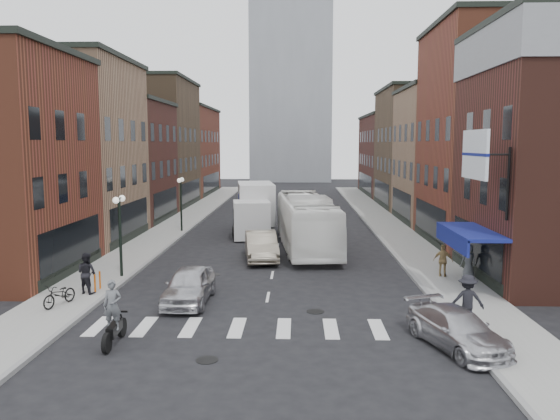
# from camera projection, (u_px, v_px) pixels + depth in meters

# --- Properties ---
(ground) EXTENTS (160.00, 160.00, 0.00)m
(ground) POSITION_uv_depth(u_px,v_px,m) (267.00, 304.00, 22.74)
(ground) COLOR black
(ground) RESTS_ON ground
(sidewalk_left) EXTENTS (3.00, 74.00, 0.15)m
(sidewalk_left) POSITION_uv_depth(u_px,v_px,m) (179.00, 224.00, 44.83)
(sidewalk_left) COLOR gray
(sidewalk_left) RESTS_ON ground
(sidewalk_right) EXTENTS (3.00, 74.00, 0.15)m
(sidewalk_right) POSITION_uv_depth(u_px,v_px,m) (386.00, 225.00, 44.28)
(sidewalk_right) COLOR gray
(sidewalk_right) RESTS_ON ground
(curb_left) EXTENTS (0.20, 74.00, 0.16)m
(curb_left) POSITION_uv_depth(u_px,v_px,m) (197.00, 225.00, 44.79)
(curb_left) COLOR gray
(curb_left) RESTS_ON ground
(curb_right) EXTENTS (0.20, 74.00, 0.16)m
(curb_right) POSITION_uv_depth(u_px,v_px,m) (368.00, 226.00, 44.33)
(curb_right) COLOR gray
(curb_right) RESTS_ON ground
(crosswalk_stripes) EXTENTS (12.00, 2.20, 0.01)m
(crosswalk_stripes) POSITION_uv_depth(u_px,v_px,m) (262.00, 328.00, 19.76)
(crosswalk_stripes) COLOR silver
(crosswalk_stripes) RESTS_ON ground
(bldg_left_mid_a) EXTENTS (10.30, 10.20, 12.30)m
(bldg_left_mid_a) POSITION_uv_depth(u_px,v_px,m) (54.00, 151.00, 36.36)
(bldg_left_mid_a) COLOR #9A7254
(bldg_left_mid_a) RESTS_ON ground
(bldg_left_mid_b) EXTENTS (10.30, 10.20, 10.30)m
(bldg_left_mid_b) POSITION_uv_depth(u_px,v_px,m) (107.00, 161.00, 46.41)
(bldg_left_mid_b) COLOR #472119
(bldg_left_mid_b) RESTS_ON ground
(bldg_left_far_a) EXTENTS (10.30, 12.20, 13.30)m
(bldg_left_far_a) POSITION_uv_depth(u_px,v_px,m) (143.00, 143.00, 57.14)
(bldg_left_far_a) COLOR #4D3926
(bldg_left_far_a) RESTS_ON ground
(bldg_left_far_b) EXTENTS (10.30, 16.20, 11.30)m
(bldg_left_far_b) POSITION_uv_depth(u_px,v_px,m) (173.00, 151.00, 71.15)
(bldg_left_far_b) COLOR brown
(bldg_left_far_b) RESTS_ON ground
(bldg_right_mid_a) EXTENTS (10.30, 10.20, 14.30)m
(bldg_right_mid_a) POSITION_uv_depth(u_px,v_px,m) (510.00, 136.00, 35.27)
(bldg_right_mid_a) COLOR brown
(bldg_right_mid_a) RESTS_ON ground
(bldg_right_mid_b) EXTENTS (10.30, 10.20, 11.30)m
(bldg_right_mid_b) POSITION_uv_depth(u_px,v_px,m) (463.00, 155.00, 45.37)
(bldg_right_mid_b) COLOR #9A7254
(bldg_right_mid_b) RESTS_ON ground
(bldg_right_far_a) EXTENTS (10.30, 12.20, 12.30)m
(bldg_right_far_a) POSITION_uv_depth(u_px,v_px,m) (431.00, 148.00, 56.22)
(bldg_right_far_a) COLOR #4D3926
(bldg_right_far_a) RESTS_ON ground
(bldg_right_far_b) EXTENTS (10.30, 16.20, 10.30)m
(bldg_right_far_b) POSITION_uv_depth(u_px,v_px,m) (404.00, 155.00, 70.23)
(bldg_right_far_b) COLOR #472119
(bldg_right_far_b) RESTS_ON ground
(awning_blue) EXTENTS (1.80, 5.00, 0.78)m
(awning_blue) POSITION_uv_depth(u_px,v_px,m) (467.00, 233.00, 24.61)
(awning_blue) COLOR navy
(awning_blue) RESTS_ON ground
(billboard_sign) EXTENTS (1.52, 3.00, 3.70)m
(billboard_sign) POSITION_uv_depth(u_px,v_px,m) (477.00, 156.00, 22.21)
(billboard_sign) COLOR black
(billboard_sign) RESTS_ON ground
(distant_tower) EXTENTS (14.00, 14.00, 50.00)m
(distant_tower) POSITION_uv_depth(u_px,v_px,m) (291.00, 40.00, 97.07)
(distant_tower) COLOR #9399A0
(distant_tower) RESTS_ON ground
(streetlamp_near) EXTENTS (0.32, 1.22, 4.11)m
(streetlamp_near) POSITION_uv_depth(u_px,v_px,m) (120.00, 220.00, 26.59)
(streetlamp_near) COLOR black
(streetlamp_near) RESTS_ON ground
(streetlamp_far) EXTENTS (0.32, 1.22, 4.11)m
(streetlamp_far) POSITION_uv_depth(u_px,v_px,m) (181.00, 194.00, 40.48)
(streetlamp_far) COLOR black
(streetlamp_far) RESTS_ON ground
(bike_rack) EXTENTS (0.08, 0.68, 0.80)m
(bike_rack) POSITION_uv_depth(u_px,v_px,m) (97.00, 282.00, 24.21)
(bike_rack) COLOR #D8590C
(bike_rack) RESTS_ON sidewalk_left
(box_truck) EXTENTS (3.26, 8.65, 3.65)m
(box_truck) POSITION_uv_depth(u_px,v_px,m) (255.00, 209.00, 40.55)
(box_truck) COLOR silver
(box_truck) RESTS_ON ground
(motorcycle_rider) EXTENTS (0.63, 2.17, 2.21)m
(motorcycle_rider) POSITION_uv_depth(u_px,v_px,m) (113.00, 315.00, 17.95)
(motorcycle_rider) COLOR black
(motorcycle_rider) RESTS_ON ground
(transit_bus) EXTENTS (4.08, 12.51, 3.42)m
(transit_bus) POSITION_uv_depth(u_px,v_px,m) (306.00, 222.00, 34.37)
(transit_bus) COLOR white
(transit_bus) RESTS_ON ground
(sedan_left_near) EXTENTS (1.83, 4.41, 1.49)m
(sedan_left_near) POSITION_uv_depth(u_px,v_px,m) (189.00, 285.00, 22.83)
(sedan_left_near) COLOR silver
(sedan_left_near) RESTS_ON ground
(sedan_left_far) EXTENTS (2.35, 5.11, 1.62)m
(sedan_left_far) POSITION_uv_depth(u_px,v_px,m) (261.00, 246.00, 31.24)
(sedan_left_far) COLOR #ADA08C
(sedan_left_far) RESTS_ON ground
(curb_car) EXTENTS (3.07, 4.65, 1.25)m
(curb_car) POSITION_uv_depth(u_px,v_px,m) (457.00, 329.00, 17.78)
(curb_car) COLOR silver
(curb_car) RESTS_ON ground
(parked_bicycle) EXTENTS (1.13, 1.85, 0.92)m
(parked_bicycle) POSITION_uv_depth(u_px,v_px,m) (60.00, 295.00, 21.91)
(parked_bicycle) COLOR black
(parked_bicycle) RESTS_ON sidewalk_left
(ped_left_solo) EXTENTS (1.00, 0.80, 1.80)m
(ped_left_solo) POSITION_uv_depth(u_px,v_px,m) (87.00, 273.00, 23.70)
(ped_left_solo) COLOR black
(ped_left_solo) RESTS_ON sidewalk_left
(ped_right_a) EXTENTS (1.25, 0.74, 1.83)m
(ped_right_a) POSITION_uv_depth(u_px,v_px,m) (467.00, 300.00, 19.60)
(ped_right_a) COLOR black
(ped_right_a) RESTS_ON sidewalk_right
(ped_right_b) EXTENTS (1.04, 0.80, 1.59)m
(ped_right_b) POSITION_uv_depth(u_px,v_px,m) (443.00, 261.00, 26.71)
(ped_right_b) COLOR #9A7E4E
(ped_right_b) RESTS_ON sidewalk_right
(ped_right_c) EXTENTS (0.92, 0.74, 1.65)m
(ped_right_c) POSITION_uv_depth(u_px,v_px,m) (468.00, 261.00, 26.51)
(ped_right_c) COLOR #5B5E63
(ped_right_c) RESTS_ON sidewalk_right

